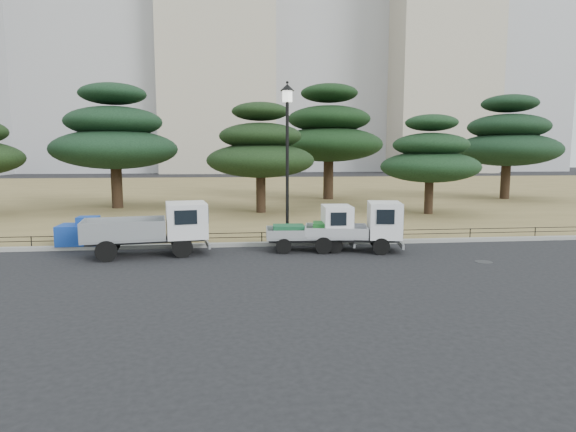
{
  "coord_description": "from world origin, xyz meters",
  "views": [
    {
      "loc": [
        -2.1,
        -16.71,
        3.73
      ],
      "look_at": [
        0.0,
        2.0,
        1.3
      ],
      "focal_mm": 30.0,
      "sensor_mm": 36.0,
      "label": 1
    }
  ],
  "objects": [
    {
      "name": "pipe_fence",
      "position": [
        0.0,
        2.75,
        0.44
      ],
      "size": [
        38.0,
        0.04,
        0.4
      ],
      "color": "black",
      "rests_on": "lawn"
    },
    {
      "name": "curb",
      "position": [
        0.0,
        2.6,
        0.08
      ],
      "size": [
        120.0,
        0.25,
        0.16
      ],
      "primitive_type": "cube",
      "color": "gray",
      "rests_on": "ground"
    },
    {
      "name": "pine_center_left",
      "position": [
        -0.47,
        12.8,
        4.01
      ],
      "size": [
        6.57,
        6.57,
        6.68
      ],
      "color": "black",
      "rests_on": "lawn"
    },
    {
      "name": "ground",
      "position": [
        0.0,
        0.0,
        0.0
      ],
      "size": [
        220.0,
        220.0,
        0.0
      ],
      "primitive_type": "plane",
      "color": "black"
    },
    {
      "name": "tower_far_east",
      "position": [
        58.0,
        90.0,
        35.0
      ],
      "size": [
        24.0,
        20.0,
        70.0
      ],
      "primitive_type": "cube",
      "color": "#A0A0A5",
      "rests_on": "ground"
    },
    {
      "name": "truck_large",
      "position": [
        -5.07,
        1.33,
        1.07
      ],
      "size": [
        4.62,
        2.38,
        1.92
      ],
      "rotation": [
        0.0,
        0.0,
        0.16
      ],
      "color": "black",
      "rests_on": "ground"
    },
    {
      "name": "pine_center_right",
      "position": [
        5.4,
        21.13,
        5.37
      ],
      "size": [
        8.5,
        8.5,
        9.01
      ],
      "color": "black",
      "rests_on": "lawn"
    },
    {
      "name": "truck_kei_front",
      "position": [
        1.05,
        1.54,
        0.87
      ],
      "size": [
        3.36,
        1.58,
        1.74
      ],
      "rotation": [
        0.0,
        0.0,
        -0.05
      ],
      "color": "black",
      "rests_on": "ground"
    },
    {
      "name": "pine_east_near",
      "position": [
        9.55,
        11.01,
        3.56
      ],
      "size": [
        5.85,
        5.85,
        5.91
      ],
      "color": "black",
      "rests_on": "lawn"
    },
    {
      "name": "pine_east_far",
      "position": [
        19.63,
        19.82,
        4.9
      ],
      "size": [
        8.19,
        8.19,
        8.22
      ],
      "color": "black",
      "rests_on": "lawn"
    },
    {
      "name": "pine_west_near",
      "position": [
        -9.87,
        16.36,
        4.85
      ],
      "size": [
        8.15,
        8.15,
        8.15
      ],
      "color": "black",
      "rests_on": "lawn"
    },
    {
      "name": "street_lamp",
      "position": [
        0.07,
        2.9,
        4.46
      ],
      "size": [
        0.57,
        0.57,
        6.37
      ],
      "color": "black",
      "rests_on": "lawn"
    },
    {
      "name": "tower_east",
      "position": [
        40.0,
        82.0,
        24.0
      ],
      "size": [
        20.0,
        18.0,
        48.0
      ],
      "primitive_type": "cube",
      "color": "#AAA08C",
      "rests_on": "ground"
    },
    {
      "name": "manhole",
      "position": [
        6.5,
        -1.2,
        0.01
      ],
      "size": [
        0.6,
        0.6,
        0.01
      ],
      "primitive_type": "cylinder",
      "color": "#2D2D30",
      "rests_on": "ground"
    },
    {
      "name": "tower_center_left",
      "position": [
        -5.0,
        85.0,
        27.5
      ],
      "size": [
        22.0,
        20.0,
        55.0
      ],
      "primitive_type": "cube",
      "color": "#AAA08C",
      "rests_on": "ground"
    },
    {
      "name": "lawn",
      "position": [
        0.0,
        30.6,
        0.07
      ],
      "size": [
        120.0,
        56.0,
        0.15
      ],
      "primitive_type": "cube",
      "color": "olive",
      "rests_on": "ground"
    },
    {
      "name": "truck_kei_rear",
      "position": [
        2.74,
        1.21,
        0.95
      ],
      "size": [
        3.85,
        2.17,
        1.9
      ],
      "rotation": [
        0.0,
        0.0,
        -0.19
      ],
      "color": "black",
      "rests_on": "ground"
    },
    {
      "name": "tarp_pile",
      "position": [
        -8.17,
        3.04,
        0.6
      ],
      "size": [
        1.72,
        1.28,
        1.13
      ],
      "rotation": [
        0.0,
        0.0,
        0.02
      ],
      "color": "#153EA6",
      "rests_on": "lawn"
    },
    {
      "name": "radio_tower",
      "position": [
        72.0,
        85.0,
        30.04
      ],
      "size": [
        1.8,
        1.8,
        63.0
      ],
      "color": "#D83F33",
      "rests_on": "ground"
    }
  ]
}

